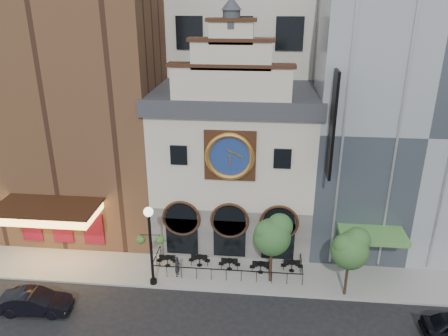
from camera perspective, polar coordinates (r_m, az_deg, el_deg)
The scene contains 16 objects.
ground at distance 30.89m, azimuth 0.07°, elevation -16.02°, with size 120.00×120.00×0.00m, color black.
sidewalk at distance 32.85m, azimuth 0.50°, elevation -13.25°, with size 44.00×5.00×0.15m, color gray.
clock_building at distance 34.43m, azimuth 1.33°, elevation 0.98°, with size 12.60×8.78×18.65m.
theater_building at distance 38.03m, azimuth -18.65°, elevation 11.13°, with size 14.00×15.60×25.00m.
retail_building at distance 36.93m, azimuth 22.32°, elevation 6.41°, with size 14.00×14.40×20.00m.
cafe_railing at distance 32.55m, azimuth 0.50°, elevation -12.49°, with size 10.60×2.60×0.90m, color black, non-canonical shape.
bistro_0 at distance 33.21m, azimuth -7.40°, elevation -11.90°, with size 1.58×0.68×0.90m.
bistro_1 at distance 33.04m, azimuth -3.24°, elevation -11.92°, with size 1.58×0.68×0.90m.
bistro_2 at distance 32.59m, azimuth 0.71°, elevation -12.41°, with size 1.58×0.68×0.90m.
bistro_3 at distance 32.38m, azimuth 4.81°, elevation -12.75°, with size 1.58×0.68×0.90m.
bistro_4 at distance 32.79m, azimuth 8.87°, elevation -12.47°, with size 1.58×0.68×0.90m.
car_left at distance 31.38m, azimuth -23.47°, elevation -15.75°, with size 1.58×4.54×1.49m, color black.
pedestrian at distance 31.96m, azimuth -6.10°, elevation -12.66°, with size 0.56×0.37×1.54m, color black.
lamppost at distance 29.87m, azimuth -9.61°, elevation -8.97°, with size 1.89×0.69×5.92m.
tree_left at distance 29.87m, azimuth 6.40°, elevation -8.57°, with size 2.66×2.56×5.12m.
tree_right at distance 29.67m, azimuth 16.21°, elevation -9.99°, with size 2.55×2.45×4.90m.
Camera 1 is at (2.34, -24.25, 19.00)m, focal length 35.00 mm.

